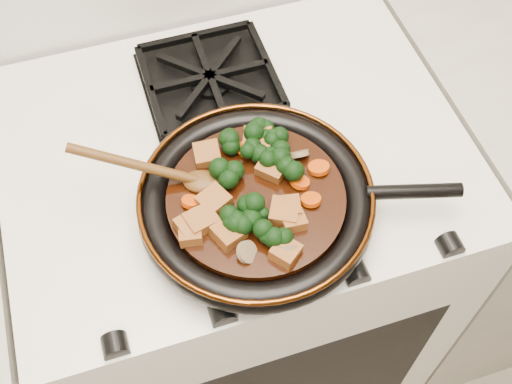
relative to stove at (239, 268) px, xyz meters
name	(u,v)px	position (x,y,z in m)	size (l,w,h in m)	color
stove	(239,268)	(0.00, 0.00, 0.00)	(0.76, 0.60, 0.90)	silver
burner_grate_front	(260,210)	(0.00, -0.14, 0.46)	(0.23, 0.23, 0.03)	black
burner_grate_back	(210,80)	(0.00, 0.14, 0.46)	(0.23, 0.23, 0.03)	black
skillet	(257,202)	(0.00, -0.14, 0.49)	(0.47, 0.35, 0.05)	black
braising_sauce	(256,200)	(-0.01, -0.14, 0.50)	(0.26, 0.26, 0.02)	black
tofu_cube_0	(293,221)	(0.03, -0.20, 0.52)	(0.03, 0.03, 0.02)	brown
tofu_cube_1	(288,208)	(0.03, -0.18, 0.52)	(0.04, 0.03, 0.02)	brown
tofu_cube_2	(272,168)	(0.03, -0.11, 0.52)	(0.04, 0.04, 0.02)	brown
tofu_cube_3	(229,233)	(-0.06, -0.19, 0.52)	(0.04, 0.04, 0.02)	brown
tofu_cube_4	(284,213)	(0.02, -0.19, 0.52)	(0.04, 0.04, 0.02)	brown
tofu_cube_5	(258,141)	(0.02, -0.05, 0.52)	(0.04, 0.04, 0.02)	brown
tofu_cube_6	(214,201)	(-0.07, -0.14, 0.52)	(0.04, 0.04, 0.02)	brown
tofu_cube_7	(286,252)	(0.00, -0.25, 0.52)	(0.04, 0.03, 0.02)	brown
tofu_cube_8	(191,226)	(-0.11, -0.17, 0.52)	(0.04, 0.04, 0.02)	brown
tofu_cube_9	(201,221)	(-0.09, -0.16, 0.52)	(0.04, 0.04, 0.02)	brown
tofu_cube_10	(191,233)	(-0.11, -0.18, 0.52)	(0.03, 0.03, 0.02)	brown
tofu_cube_11	(207,155)	(-0.06, -0.05, 0.52)	(0.04, 0.04, 0.02)	brown
broccoli_floret_0	(274,158)	(0.04, -0.09, 0.52)	(0.06, 0.06, 0.05)	black
broccoli_floret_1	(254,213)	(-0.02, -0.18, 0.52)	(0.06, 0.06, 0.06)	black
broccoli_floret_2	(274,235)	(0.00, -0.22, 0.52)	(0.06, 0.06, 0.05)	black
broccoli_floret_3	(253,151)	(0.01, -0.07, 0.52)	(0.06, 0.06, 0.05)	black
broccoli_floret_4	(227,146)	(-0.02, -0.05, 0.52)	(0.06, 0.06, 0.05)	black
broccoli_floret_5	(292,172)	(0.05, -0.13, 0.52)	(0.06, 0.06, 0.05)	black
broccoli_floret_6	(281,144)	(0.06, -0.07, 0.52)	(0.06, 0.06, 0.05)	black
broccoli_floret_7	(227,176)	(-0.04, -0.10, 0.52)	(0.06, 0.06, 0.05)	black
broccoli_floret_8	(259,134)	(0.03, -0.04, 0.52)	(0.06, 0.06, 0.05)	black
broccoli_floret_9	(236,221)	(-0.05, -0.18, 0.52)	(0.06, 0.06, 0.05)	black
carrot_coin_0	(282,163)	(0.05, -0.10, 0.51)	(0.03, 0.03, 0.01)	#BE3C05
carrot_coin_1	(190,202)	(-0.10, -0.13, 0.51)	(0.03, 0.03, 0.01)	#BE3C05
carrot_coin_2	(300,182)	(0.06, -0.14, 0.51)	(0.03, 0.03, 0.01)	#BE3C05
carrot_coin_3	(319,168)	(0.10, -0.13, 0.51)	(0.03, 0.03, 0.01)	#BE3C05
carrot_coin_4	(246,149)	(0.00, -0.06, 0.51)	(0.03, 0.03, 0.01)	#BE3C05
carrot_coin_5	(311,200)	(0.07, -0.18, 0.51)	(0.03, 0.03, 0.01)	#BE3C05
mushroom_slice_0	(299,154)	(0.08, -0.09, 0.52)	(0.03, 0.03, 0.01)	#7D6748
mushroom_slice_1	(286,246)	(0.01, -0.24, 0.52)	(0.03, 0.03, 0.01)	#7D6748
mushroom_slice_2	(247,252)	(-0.05, -0.23, 0.52)	(0.03, 0.03, 0.01)	#7D6748
wooden_spoon	(168,173)	(-0.12, -0.08, 0.53)	(0.13, 0.07, 0.20)	#4E2E10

